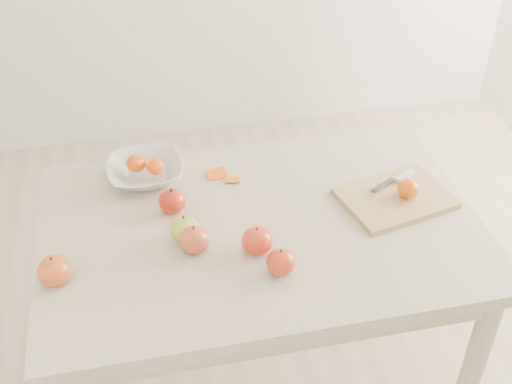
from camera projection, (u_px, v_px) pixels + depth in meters
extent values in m
cube|color=beige|center=(260.00, 228.00, 1.78)|extent=(1.20, 0.80, 0.04)
cylinder|color=#BCAA8E|center=(83.00, 271.00, 2.18)|extent=(0.06, 0.06, 0.71)
cylinder|color=#BCAA8E|center=(382.00, 228.00, 2.36)|extent=(0.06, 0.06, 0.71)
cylinder|color=#BCAA8E|center=(469.00, 378.00, 1.83)|extent=(0.06, 0.06, 0.71)
cube|color=tan|center=(395.00, 198.00, 1.84)|extent=(0.34, 0.28, 0.02)
ellipsoid|color=#D53B07|center=(408.00, 188.00, 1.82)|extent=(0.06, 0.06, 0.05)
imported|color=silver|center=(146.00, 171.00, 1.92)|extent=(0.23, 0.23, 0.06)
ellipsoid|color=#E74608|center=(136.00, 163.00, 1.90)|extent=(0.06, 0.06, 0.05)
ellipsoid|color=#D24B07|center=(155.00, 166.00, 1.89)|extent=(0.05, 0.05, 0.05)
cube|color=#ED5110|center=(217.00, 175.00, 1.94)|extent=(0.06, 0.05, 0.01)
cube|color=orange|center=(232.00, 180.00, 1.92)|extent=(0.05, 0.04, 0.01)
cube|color=silver|center=(405.00, 176.00, 1.90)|extent=(0.07, 0.05, 0.01)
cube|color=#3C4045|center=(383.00, 185.00, 1.87)|extent=(0.09, 0.06, 0.00)
ellipsoid|color=#649214|center=(184.00, 229.00, 1.69)|extent=(0.08, 0.08, 0.07)
ellipsoid|color=#980311|center=(257.00, 241.00, 1.65)|extent=(0.08, 0.08, 0.07)
ellipsoid|color=#A3080D|center=(281.00, 262.00, 1.59)|extent=(0.07, 0.07, 0.07)
ellipsoid|color=maroon|center=(172.00, 201.00, 1.79)|extent=(0.08, 0.08, 0.07)
ellipsoid|color=maroon|center=(194.00, 240.00, 1.66)|extent=(0.08, 0.08, 0.07)
ellipsoid|color=#9E2010|center=(54.00, 271.00, 1.56)|extent=(0.08, 0.08, 0.07)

